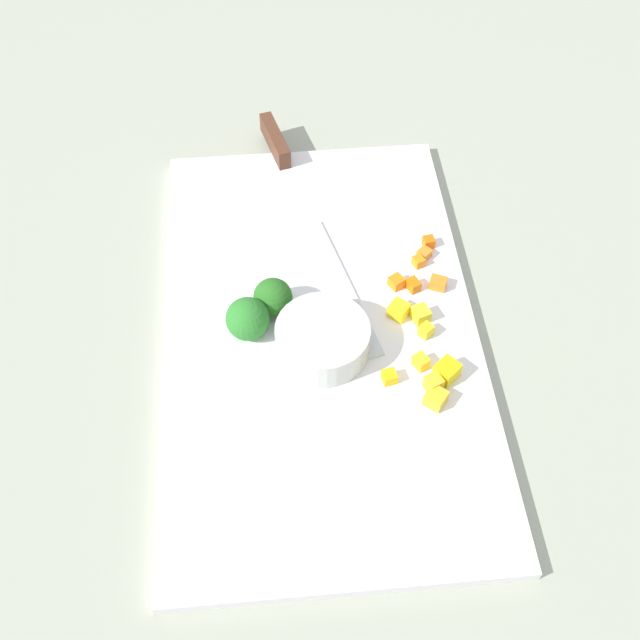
% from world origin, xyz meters
% --- Properties ---
extents(ground_plane, '(4.00, 4.00, 0.00)m').
position_xyz_m(ground_plane, '(0.00, 0.00, 0.00)').
color(ground_plane, '#9A9D8C').
extents(cutting_board, '(0.52, 0.31, 0.01)m').
position_xyz_m(cutting_board, '(0.00, 0.00, 0.01)').
color(cutting_board, white).
rests_on(cutting_board, ground_plane).
extents(prep_bowl, '(0.09, 0.09, 0.03)m').
position_xyz_m(prep_bowl, '(-0.03, -0.00, 0.03)').
color(prep_bowl, beige).
rests_on(prep_bowl, cutting_board).
extents(chef_knife, '(0.35, 0.10, 0.02)m').
position_xyz_m(chef_knife, '(0.20, 0.01, 0.02)').
color(chef_knife, silver).
rests_on(chef_knife, cutting_board).
extents(carrot_dice_0, '(0.02, 0.02, 0.01)m').
position_xyz_m(carrot_dice_0, '(0.04, -0.10, 0.02)').
color(carrot_dice_0, orange).
rests_on(carrot_dice_0, cutting_board).
extents(carrot_dice_1, '(0.01, 0.01, 0.01)m').
position_xyz_m(carrot_dice_1, '(0.10, -0.12, 0.02)').
color(carrot_dice_1, orange).
rests_on(carrot_dice_1, cutting_board).
extents(carrot_dice_2, '(0.02, 0.02, 0.01)m').
position_xyz_m(carrot_dice_2, '(0.04, -0.08, 0.02)').
color(carrot_dice_2, orange).
rests_on(carrot_dice_2, cutting_board).
extents(carrot_dice_3, '(0.01, 0.01, 0.01)m').
position_xyz_m(carrot_dice_3, '(0.07, -0.11, 0.02)').
color(carrot_dice_3, orange).
rests_on(carrot_dice_3, cutting_board).
extents(carrot_dice_4, '(0.02, 0.02, 0.01)m').
position_xyz_m(carrot_dice_4, '(0.04, -0.12, 0.02)').
color(carrot_dice_4, orange).
rests_on(carrot_dice_4, cutting_board).
extents(carrot_dice_5, '(0.02, 0.02, 0.01)m').
position_xyz_m(carrot_dice_5, '(0.08, -0.12, 0.02)').
color(carrot_dice_5, orange).
rests_on(carrot_dice_5, cutting_board).
extents(pepper_dice_0, '(0.02, 0.02, 0.01)m').
position_xyz_m(pepper_dice_0, '(-0.02, -0.10, 0.02)').
color(pepper_dice_0, yellow).
rests_on(pepper_dice_0, cutting_board).
extents(pepper_dice_1, '(0.01, 0.01, 0.01)m').
position_xyz_m(pepper_dice_1, '(-0.07, -0.06, 0.02)').
color(pepper_dice_1, yellow).
rests_on(pepper_dice_1, cutting_board).
extents(pepper_dice_2, '(0.02, 0.02, 0.02)m').
position_xyz_m(pepper_dice_2, '(-0.08, -0.10, 0.02)').
color(pepper_dice_2, yellow).
rests_on(pepper_dice_2, cutting_board).
extents(pepper_dice_3, '(0.02, 0.02, 0.01)m').
position_xyz_m(pepper_dice_3, '(0.01, -0.08, 0.02)').
color(pepper_dice_3, yellow).
rests_on(pepper_dice_3, cutting_board).
extents(pepper_dice_4, '(0.02, 0.02, 0.01)m').
position_xyz_m(pepper_dice_4, '(-0.00, -0.10, 0.02)').
color(pepper_dice_4, yellow).
rests_on(pepper_dice_4, cutting_board).
extents(pepper_dice_5, '(0.02, 0.02, 0.01)m').
position_xyz_m(pepper_dice_5, '(-0.10, -0.10, 0.02)').
color(pepper_dice_5, yellow).
rests_on(pepper_dice_5, cutting_board).
extents(pepper_dice_6, '(0.03, 0.03, 0.02)m').
position_xyz_m(pepper_dice_6, '(-0.07, -0.11, 0.02)').
color(pepper_dice_6, yellow).
rests_on(pepper_dice_6, cutting_board).
extents(pepper_dice_7, '(0.02, 0.02, 0.01)m').
position_xyz_m(pepper_dice_7, '(-0.05, -0.09, 0.02)').
color(pepper_dice_7, yellow).
rests_on(pepper_dice_7, cutting_board).
extents(broccoli_floret_0, '(0.04, 0.04, 0.04)m').
position_xyz_m(broccoli_floret_0, '(0.00, 0.07, 0.03)').
color(broccoli_floret_0, '#8BBE68').
rests_on(broccoli_floret_0, cutting_board).
extents(broccoli_floret_1, '(0.04, 0.04, 0.04)m').
position_xyz_m(broccoli_floret_1, '(0.02, 0.04, 0.03)').
color(broccoli_floret_1, '#83B76B').
rests_on(broccoli_floret_1, cutting_board).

